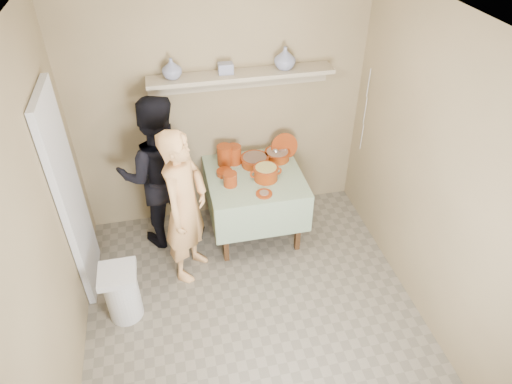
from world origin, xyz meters
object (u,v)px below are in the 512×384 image
object	(u,v)px
person_cook	(185,207)
cazuela_rice	(266,172)
serving_table	(254,184)
trash_bin	(122,293)
person_helper	(159,174)

from	to	relation	value
person_cook	cazuela_rice	xyz separation A→B (m)	(0.84, 0.33, 0.05)
serving_table	trash_bin	bearing A→B (deg)	-148.01
cazuela_rice	person_cook	bearing A→B (deg)	-158.65
serving_table	person_cook	bearing A→B (deg)	-150.21
person_helper	trash_bin	size ratio (longest dim) A/B	2.98
trash_bin	person_helper	bearing A→B (deg)	65.95
cazuela_rice	person_helper	bearing A→B (deg)	168.68
serving_table	cazuela_rice	xyz separation A→B (m)	(0.10, -0.10, 0.20)
cazuela_rice	trash_bin	bearing A→B (deg)	-152.58
serving_table	trash_bin	distance (m)	1.68
person_cook	serving_table	size ratio (longest dim) A/B	1.64
cazuela_rice	trash_bin	distance (m)	1.77
trash_bin	serving_table	bearing A→B (deg)	31.99
person_helper	cazuela_rice	size ratio (longest dim) A/B	5.06
person_cook	serving_table	distance (m)	0.87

